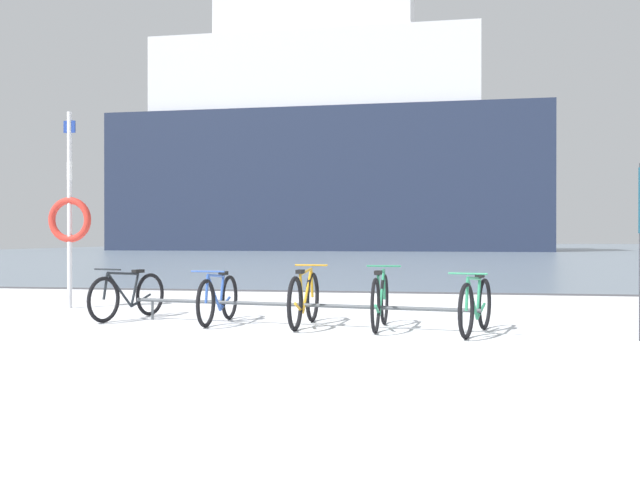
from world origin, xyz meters
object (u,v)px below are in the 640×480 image
Objects in this scene: bicycle_4 at (476,306)px; bicycle_3 at (380,301)px; bicycle_0 at (128,296)px; rescue_post at (70,215)px; bicycle_1 at (218,299)px; bicycle_2 at (304,299)px; ferry_ship at (323,146)px.

bicycle_3 is at bearing 164.71° from bicycle_4.
bicycle_0 is 0.49× the size of rescue_post.
bicycle_3 is at bearing -5.50° from bicycle_1.
ferry_ship is (-8.76, 53.67, 8.74)m from bicycle_2.
bicycle_4 is at bearing -9.56° from bicycle_0.
bicycle_1 is 1.00× the size of bicycle_4.
bicycle_1 is 0.97× the size of bicycle_3.
rescue_post is at bearing 160.69° from bicycle_3.
rescue_post is (-6.52, 2.19, 1.20)m from bicycle_4.
bicycle_0 is 54.33m from ferry_ship.
rescue_post is at bearing 151.87° from bicycle_1.
bicycle_2 is 2.25m from bicycle_4.
rescue_post is at bearing -85.10° from ferry_ship.
bicycle_2 is at bearing -5.56° from bicycle_1.
rescue_post is (-1.65, 1.37, 1.21)m from bicycle_0.
bicycle_4 is (2.21, -0.42, -0.02)m from bicycle_2.
bicycle_1 is 54.79m from ferry_ship.
bicycle_4 is 0.49× the size of rescue_post.
bicycle_2 is (2.67, -0.40, 0.03)m from bicycle_0.
bicycle_1 is at bearing 174.44° from bicycle_2.
bicycle_1 is at bearing -81.99° from ferry_ship.
ferry_ship reaches higher than bicycle_2.
bicycle_2 is at bearing -80.73° from ferry_ship.
bicycle_0 is at bearing 172.34° from bicycle_3.
rescue_post is at bearing 140.19° from bicycle_0.
bicycle_3 is (2.24, -0.22, 0.03)m from bicycle_1.
ferry_ship reaches higher than rescue_post.
bicycle_3 is at bearing -5.44° from bicycle_2.
bicycle_3 is 0.04× the size of ferry_ship.
bicycle_0 reaches higher than bicycle_1.
ferry_ship is at bearing 101.46° from bicycle_4.
bicycle_2 is 0.05× the size of ferry_ship.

